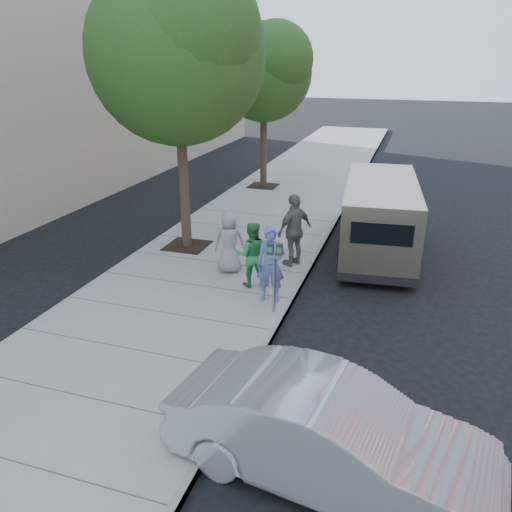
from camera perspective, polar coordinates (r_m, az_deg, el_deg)
name	(u,v)px	position (r m, az deg, el deg)	size (l,w,h in m)	color
ground	(232,296)	(12.01, -2.74, -4.56)	(120.00, 120.00, 0.00)	black
sidewalk	(194,287)	(12.33, -7.12, -3.58)	(5.00, 60.00, 0.15)	gray
curb_face	(290,301)	(11.59, 3.96, -5.20)	(0.12, 60.00, 0.16)	gray
tree_near	(178,47)	(13.85, -8.90, 22.51)	(4.62, 4.60, 7.53)	black
tree_far	(265,68)	(20.95, 1.05, 20.67)	(3.92, 3.80, 6.49)	black
parking_meter	(275,263)	(10.47, 2.14, -0.81)	(0.34, 0.15, 1.60)	gray
van	(379,216)	(14.66, 13.91, 4.50)	(2.40, 5.83, 2.11)	tan
sedan	(329,435)	(7.03, 8.37, -19.58)	(1.53, 4.38, 1.44)	#A6A7AD
person_officer	(271,265)	(11.10, 1.70, -0.98)	(0.64, 0.42, 1.76)	#5267B0
person_green_shirt	(252,254)	(11.87, -0.49, 0.19)	(0.78, 0.61, 1.60)	#2E8E4B
person_gray_shirt	(230,242)	(12.66, -3.04, 1.62)	(0.79, 0.51, 1.62)	gray
person_striped_polo	(294,230)	(13.07, 4.42, 2.98)	(1.13, 0.47, 1.94)	slate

